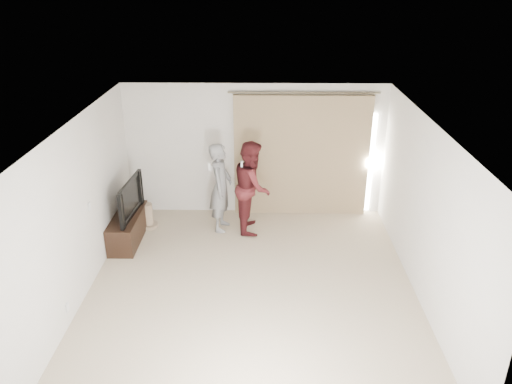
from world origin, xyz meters
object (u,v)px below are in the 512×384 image
at_px(tv_console, 128,228).
at_px(tv, 125,198).
at_px(person_woman, 252,186).
at_px(person_man, 221,187).

height_order(tv_console, tv, tv).
bearing_deg(tv_console, person_woman, 12.44).
relative_size(tv_console, person_man, 0.77).
bearing_deg(person_woman, person_man, -179.71).
height_order(person_man, person_woman, person_woman).
distance_m(tv, person_woman, 2.28).
xyz_separation_m(tv, person_man, (1.65, 0.49, 0.01)).
distance_m(person_man, person_woman, 0.58).
xyz_separation_m(person_man, person_woman, (0.58, 0.00, 0.02)).
relative_size(tv, person_woman, 0.67).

